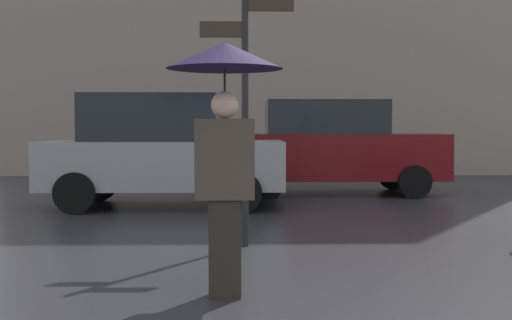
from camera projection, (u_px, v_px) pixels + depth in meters
The scene contains 4 objects.
pedestrian_with_umbrella at pixel (225, 103), 5.19m from camera, with size 0.95×0.95×2.08m.
parked_car_left at pixel (332, 147), 13.20m from camera, with size 4.37×1.93×1.93m.
parked_car_right at pixel (161, 150), 11.11m from camera, with size 4.09×1.97×1.94m.
street_signpost at pixel (246, 87), 7.39m from camera, with size 1.08×0.08×3.06m.
Camera 1 is at (-1.30, -2.66, 1.40)m, focal length 44.99 mm.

